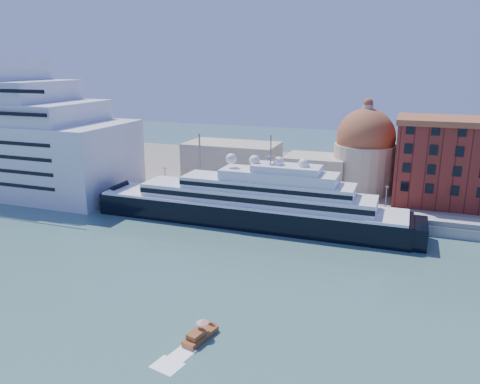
% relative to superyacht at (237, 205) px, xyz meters
% --- Properties ---
extents(ground, '(400.00, 400.00, 0.00)m').
position_rel_superyacht_xyz_m(ground, '(5.27, -23.00, -4.59)').
color(ground, '#3C6865').
rests_on(ground, ground).
extents(quay, '(180.00, 10.00, 2.50)m').
position_rel_superyacht_xyz_m(quay, '(5.27, 11.00, -3.34)').
color(quay, gray).
rests_on(quay, ground).
extents(land, '(260.00, 72.00, 2.00)m').
position_rel_superyacht_xyz_m(land, '(5.27, 52.00, -3.59)').
color(land, slate).
rests_on(land, ground).
extents(quay_fence, '(180.00, 0.10, 1.20)m').
position_rel_superyacht_xyz_m(quay_fence, '(5.27, 6.50, -1.49)').
color(quay_fence, slate).
rests_on(quay_fence, quay).
extents(superyacht, '(88.97, 12.33, 26.59)m').
position_rel_superyacht_xyz_m(superyacht, '(0.00, 0.00, 0.00)').
color(superyacht, black).
rests_on(superyacht, ground).
extents(service_barge, '(12.33, 4.34, 2.76)m').
position_rel_superyacht_xyz_m(service_barge, '(-31.81, -2.24, -3.80)').
color(service_barge, white).
rests_on(service_barge, ground).
extents(water_taxi, '(3.46, 6.68, 3.03)m').
position_rel_superyacht_xyz_m(water_taxi, '(12.86, -50.90, -3.86)').
color(water_taxi, brown).
rests_on(water_taxi, ground).
extents(warehouse, '(43.00, 19.00, 23.25)m').
position_rel_superyacht_xyz_m(warehouse, '(57.27, 29.00, 9.20)').
color(warehouse, maroon).
rests_on(warehouse, land).
extents(church, '(66.00, 18.00, 25.50)m').
position_rel_superyacht_xyz_m(church, '(11.66, 34.72, 6.32)').
color(church, beige).
rests_on(church, land).
extents(lamp_posts, '(120.80, 2.40, 18.00)m').
position_rel_superyacht_xyz_m(lamp_posts, '(-7.40, 9.27, 5.25)').
color(lamp_posts, slate).
rests_on(lamp_posts, quay).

